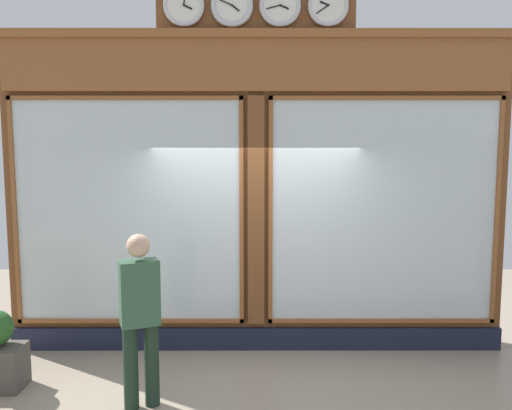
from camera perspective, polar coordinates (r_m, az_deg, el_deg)
name	(u,v)px	position (r m, az deg, el deg)	size (l,w,h in m)	color
shop_facade	(256,191)	(6.12, 0.00, 1.64)	(6.19, 0.42, 4.46)	brown
pedestrian	(140,313)	(4.93, -13.18, -12.01)	(0.42, 0.34, 1.69)	#1C2F21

